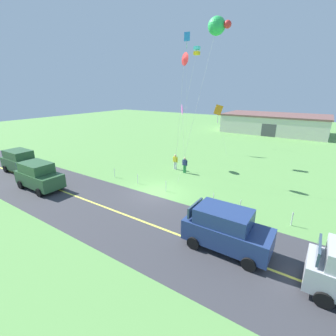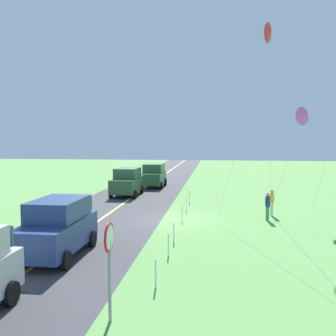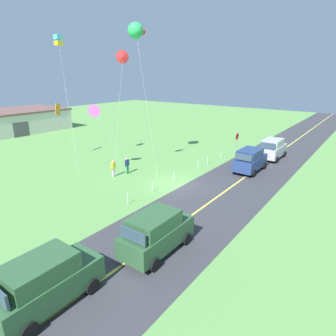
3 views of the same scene
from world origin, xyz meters
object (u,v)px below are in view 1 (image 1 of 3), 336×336
object	(u,v)px
kite_red_low	(184,59)
kite_pink_drift	(217,26)
person_adult_companion	(185,165)
kite_yellow_high	(218,111)
kite_orange_near	(197,51)
car_parked_west_near	(39,176)
car_parked_west_far	(21,161)
kite_blue_mid	(183,110)
kite_green_far	(187,40)
car_suv_foreground	(226,229)
warehouse_distant	(274,123)
person_adult_near	(175,161)

from	to	relation	value
kite_red_low	kite_pink_drift	world-z (taller)	kite_pink_drift
person_adult_companion	kite_yellow_high	xyz separation A→B (m)	(-0.55, 9.38, 4.55)
kite_pink_drift	kite_orange_near	xyz separation A→B (m)	(-4.47, 5.28, -0.87)
car_parked_west_near	car_parked_west_far	size ratio (longest dim) A/B	1.00
car_parked_west_far	kite_blue_mid	distance (m)	17.16
car_parked_west_near	kite_blue_mid	size ratio (longest dim) A/B	0.67
car_parked_west_far	kite_green_far	xyz separation A→B (m)	(6.07, 22.64, 13.65)
kite_yellow_high	car_suv_foreground	bearing A→B (deg)	-66.23
kite_green_far	kite_orange_near	distance (m)	10.28
kite_green_far	kite_pink_drift	world-z (taller)	kite_green_far
car_parked_west_near	kite_yellow_high	xyz separation A→B (m)	(7.71, 19.49, 4.26)
kite_yellow_high	warehouse_distant	distance (m)	21.01
kite_red_low	kite_green_far	size ratio (longest dim) A/B	0.70
kite_green_far	car_suv_foreground	bearing A→B (deg)	-56.11
person_adult_companion	kite_orange_near	distance (m)	12.64
kite_yellow_high	kite_green_far	world-z (taller)	kite_green_far
kite_red_low	car_parked_west_near	bearing A→B (deg)	-129.30
car_parked_west_far	kite_red_low	distance (m)	18.65
car_suv_foreground	warehouse_distant	bearing A→B (deg)	96.90
person_adult_near	kite_green_far	xyz separation A→B (m)	(-6.43, 13.36, 13.94)
car_parked_west_near	kite_red_low	size ratio (longest dim) A/B	0.40
car_parked_west_far	kite_orange_near	distance (m)	21.66
person_adult_near	kite_pink_drift	xyz separation A→B (m)	(3.78, 0.06, 11.92)
person_adult_companion	kite_yellow_high	distance (m)	10.44
car_parked_west_near	person_adult_companion	world-z (taller)	car_parked_west_near
kite_blue_mid	kite_orange_near	world-z (taller)	kite_orange_near
car_parked_west_far	kite_pink_drift	distance (m)	22.08
kite_green_far	kite_pink_drift	bearing A→B (deg)	-52.49
kite_yellow_high	kite_orange_near	size ratio (longest dim) A/B	0.50
person_adult_near	kite_red_low	world-z (taller)	kite_red_low
person_adult_companion	warehouse_distant	xyz separation A→B (m)	(2.89, 29.78, 0.89)
kite_blue_mid	warehouse_distant	bearing A→B (deg)	80.75
person_adult_near	kite_orange_near	distance (m)	12.29
car_parked_west_near	kite_pink_drift	size ratio (longest dim) A/B	0.33
person_adult_near	kite_orange_near	size ratio (longest dim) A/B	0.13
kite_blue_mid	kite_yellow_high	bearing A→B (deg)	81.69
car_parked_west_far	kite_blue_mid	xyz separation A→B (m)	(12.26, 11.01, 4.80)
car_parked_west_near	kite_green_far	world-z (taller)	kite_green_far
car_parked_west_far	kite_green_far	world-z (taller)	kite_green_far
car_parked_west_near	kite_red_low	distance (m)	15.79
kite_green_far	person_adult_near	bearing A→B (deg)	-64.30
kite_yellow_high	kite_green_far	bearing A→B (deg)	148.66
kite_yellow_high	warehouse_distant	world-z (taller)	kite_yellow_high
person_adult_companion	kite_red_low	xyz separation A→B (m)	(-0.17, -0.22, 9.56)
kite_pink_drift	warehouse_distant	distance (m)	31.30
car_suv_foreground	car_parked_west_near	world-z (taller)	same
person_adult_near	kite_yellow_high	distance (m)	10.07
person_adult_near	person_adult_companion	distance (m)	1.44
car_parked_west_far	person_adult_companion	distance (m)	16.45
person_adult_near	kite_yellow_high	size ratio (longest dim) A/B	0.26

